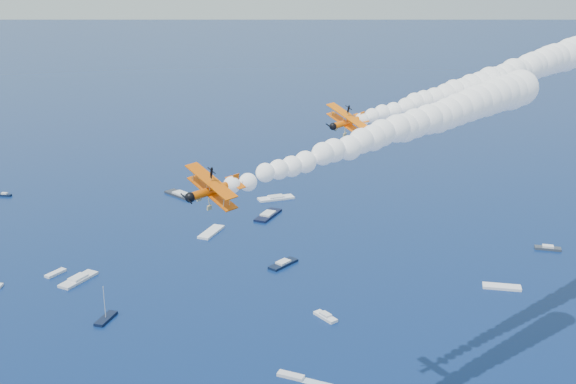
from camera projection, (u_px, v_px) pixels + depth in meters
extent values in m
cube|color=black|center=(5.00, 195.00, 254.02)|extent=(5.17, 2.89, 0.70)
cube|color=silver|center=(291.00, 376.00, 143.79)|extent=(5.73, 4.25, 0.70)
cube|color=white|center=(56.00, 273.00, 190.79)|extent=(5.20, 6.00, 0.70)
cube|color=black|center=(283.00, 264.00, 196.50)|extent=(8.96, 8.80, 0.70)
cube|color=white|center=(502.00, 287.00, 182.80)|extent=(10.12, 5.74, 0.70)
cube|color=white|center=(211.00, 232.00, 219.61)|extent=(8.49, 12.05, 0.70)
cube|color=#333944|center=(548.00, 248.00, 207.19)|extent=(7.79, 4.74, 0.70)
cube|color=silver|center=(78.00, 279.00, 186.98)|extent=(9.33, 11.59, 0.70)
cube|color=black|center=(106.00, 319.00, 166.65)|extent=(4.84, 7.55, 0.70)
cube|color=white|center=(326.00, 317.00, 167.48)|extent=(5.29, 6.76, 0.70)
cube|color=black|center=(268.00, 215.00, 234.06)|extent=(10.19, 13.61, 0.70)
cube|color=white|center=(276.00, 198.00, 250.67)|extent=(13.38, 7.20, 0.70)
cube|color=#292D37|center=(181.00, 195.00, 254.32)|extent=(12.27, 13.45, 0.70)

